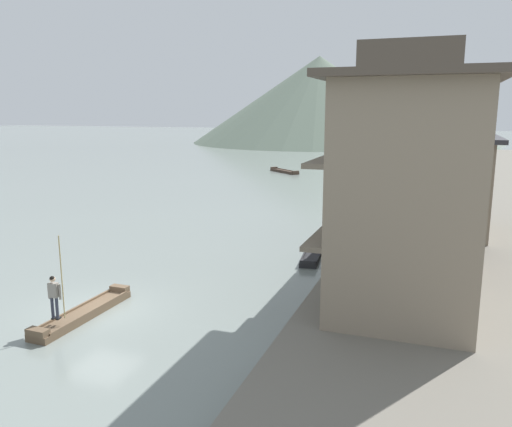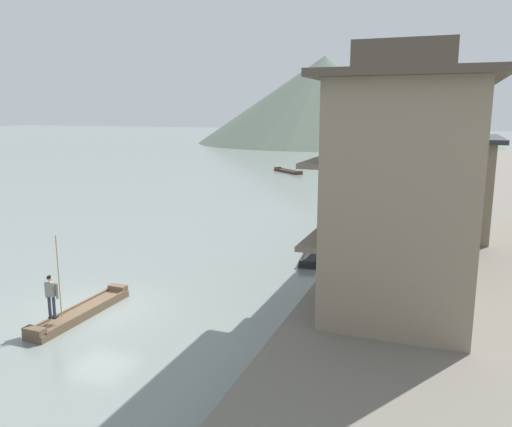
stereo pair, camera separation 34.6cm
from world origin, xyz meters
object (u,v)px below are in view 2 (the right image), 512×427
object	(u,v)px
boat_moored_third	(396,173)
boat_moored_far	(313,253)
boat_foreground_poled	(81,312)
boat_moored_nearest	(288,171)
house_waterfront_nearest	(405,186)
house_waterfront_second	(410,195)
boat_moored_second	(351,205)
boatman_person	(51,291)
house_waterfront_tall	(434,179)

from	to	relation	value
boat_moored_third	boat_moored_far	bearing A→B (deg)	-90.81
boat_foreground_poled	boat_moored_nearest	distance (m)	47.51
house_waterfront_nearest	boat_moored_nearest	bearing A→B (deg)	111.91
boat_foreground_poled	house_waterfront_second	size ratio (longest dim) A/B	0.82
boat_moored_second	house_waterfront_nearest	world-z (taller)	house_waterfront_nearest
boatman_person	boat_moored_second	bearing A→B (deg)	78.42
boatman_person	boat_moored_second	size ratio (longest dim) A/B	0.55
boat_foreground_poled	house_waterfront_tall	bearing A→B (deg)	53.44
boat_moored_far	house_waterfront_nearest	world-z (taller)	house_waterfront_nearest
boat_foreground_poled	house_waterfront_second	bearing A→B (deg)	40.30
boat_moored_nearest	house_waterfront_tall	world-z (taller)	house_waterfront_tall
house_waterfront_nearest	house_waterfront_tall	world-z (taller)	house_waterfront_nearest
boat_moored_third	boat_moored_second	bearing A→B (deg)	-92.68
boat_foreground_poled	boatman_person	distance (m)	1.96
boat_moored_nearest	house_waterfront_nearest	distance (m)	47.58
boat_moored_third	house_waterfront_second	size ratio (longest dim) A/B	0.94
house_waterfront_second	boat_moored_third	bearing A→B (deg)	96.20
boatman_person	house_waterfront_tall	size ratio (longest dim) A/B	0.42
boatman_person	boat_moored_third	world-z (taller)	boatman_person
boat_moored_third	house_waterfront_tall	xyz separation A→B (m)	(5.30, -33.96, 3.74)
boat_moored_second	house_waterfront_second	bearing A→B (deg)	-71.28
boat_moored_far	house_waterfront_second	world-z (taller)	house_waterfront_second
boat_moored_far	boat_foreground_poled	bearing A→B (deg)	-118.50
house_waterfront_tall	house_waterfront_nearest	bearing A→B (deg)	-92.76
boatman_person	house_waterfront_second	bearing A→B (deg)	44.33
boat_moored_nearest	boat_moored_third	world-z (taller)	boat_moored_nearest
boat_moored_second	house_waterfront_tall	world-z (taller)	house_waterfront_tall
boat_moored_third	boat_moored_nearest	bearing A→B (deg)	-166.60
boat_foreground_poled	boat_moored_nearest	world-z (taller)	boat_foreground_poled
boat_moored_third	house_waterfront_tall	world-z (taller)	house_waterfront_tall
boat_foreground_poled	boat_moored_second	world-z (taller)	boat_moored_second
boat_moored_second	boat_moored_far	xyz separation A→B (m)	(0.59, -14.49, -0.13)
boatman_person	boat_moored_nearest	xyz separation A→B (m)	(-6.24, 48.54, -1.35)
boat_moored_second	house_waterfront_tall	bearing A→B (deg)	-56.29
house_waterfront_nearest	house_waterfront_tall	size ratio (longest dim) A/B	1.21
boat_moored_nearest	house_waterfront_nearest	world-z (taller)	house_waterfront_nearest
boatman_person	boat_moored_far	size ratio (longest dim) A/B	0.58
boat_moored_far	house_waterfront_second	distance (m)	6.52
boat_moored_nearest	house_waterfront_nearest	xyz separation A→B (m)	(17.65, -43.90, 5.02)
boat_moored_nearest	house_waterfront_second	world-z (taller)	house_waterfront_second
house_waterfront_nearest	house_waterfront_second	distance (m)	6.40
boat_moored_nearest	boat_moored_far	distance (m)	37.81
house_waterfront_tall	boat_moored_third	bearing A→B (deg)	98.87
boatman_person	house_waterfront_nearest	xyz separation A→B (m)	(11.41, 4.64, 3.67)
boat_moored_second	house_waterfront_nearest	size ratio (longest dim) A/B	0.63
boat_moored_far	house_waterfront_second	size ratio (longest dim) A/B	0.86
boat_foreground_poled	boat_moored_second	bearing A→B (deg)	77.80
house_waterfront_nearest	boat_moored_third	bearing A→B (deg)	95.68
boatman_person	boat_moored_far	bearing A→B (deg)	64.26
boat_moored_far	house_waterfront_tall	bearing A→B (deg)	39.58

